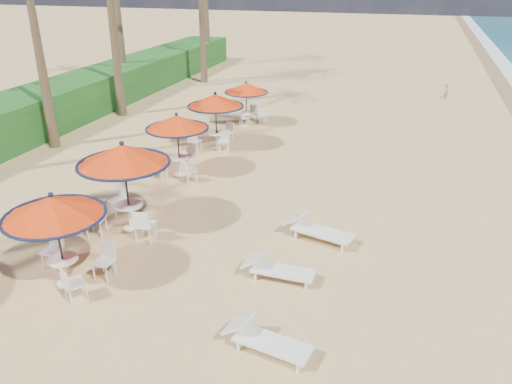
# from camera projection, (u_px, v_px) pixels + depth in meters

# --- Properties ---
(ground) EXTENTS (160.00, 160.00, 0.00)m
(ground) POSITION_uv_depth(u_px,v_px,m) (247.00, 329.00, 10.38)
(ground) COLOR tan
(ground) RESTS_ON ground
(scrub_hedge) EXTENTS (3.00, 40.00, 1.80)m
(scrub_hedge) POSITION_uv_depth(u_px,v_px,m) (46.00, 108.00, 23.26)
(scrub_hedge) COLOR #194716
(scrub_hedge) RESTS_ON ground
(station_0) EXTENTS (2.29, 2.29, 2.39)m
(station_0) POSITION_uv_depth(u_px,v_px,m) (57.00, 218.00, 11.18)
(station_0) COLOR black
(station_0) RESTS_ON ground
(station_1) EXTENTS (2.55, 2.55, 2.66)m
(station_1) POSITION_uv_depth(u_px,v_px,m) (122.00, 166.00, 13.58)
(station_1) COLOR black
(station_1) RESTS_ON ground
(station_2) EXTENTS (2.22, 2.22, 2.32)m
(station_2) POSITION_uv_depth(u_px,v_px,m) (177.00, 130.00, 17.41)
(station_2) COLOR black
(station_2) RESTS_ON ground
(station_3) EXTENTS (2.29, 2.42, 2.39)m
(station_3) POSITION_uv_depth(u_px,v_px,m) (215.00, 108.00, 20.01)
(station_3) COLOR black
(station_3) RESTS_ON ground
(station_4) EXTENTS (2.04, 2.11, 2.12)m
(station_4) POSITION_uv_depth(u_px,v_px,m) (247.00, 93.00, 23.17)
(station_4) COLOR black
(station_4) RESTS_ON ground
(lounger_near) EXTENTS (1.86, 0.88, 0.64)m
(lounger_near) POSITION_uv_depth(u_px,v_px,m) (264.00, 339.00, 9.67)
(lounger_near) COLOR silver
(lounger_near) RESTS_ON ground
(lounger_mid) EXTENTS (1.78, 0.59, 0.63)m
(lounger_mid) POSITION_uv_depth(u_px,v_px,m) (276.00, 268.00, 11.95)
(lounger_mid) COLOR silver
(lounger_mid) RESTS_ON ground
(lounger_far) EXTENTS (2.06, 1.10, 0.71)m
(lounger_far) POSITION_uv_depth(u_px,v_px,m) (316.00, 229.00, 13.68)
(lounger_far) COLOR silver
(lounger_far) RESTS_ON ground
(person) EXTENTS (0.25, 0.36, 0.93)m
(person) POSITION_uv_depth(u_px,v_px,m) (446.00, 91.00, 28.37)
(person) COLOR #97674D
(person) RESTS_ON ground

